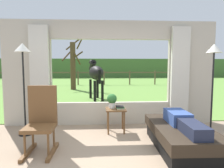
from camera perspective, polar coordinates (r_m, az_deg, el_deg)
back_wall_with_window at (r=4.86m, az=-0.31°, el=2.83°), size 5.20×0.12×2.55m
curtain_panel_left at (r=4.93m, az=-20.26°, el=1.97°), size 0.44×0.10×2.40m
curtain_panel_right at (r=5.10m, az=19.12°, el=2.10°), size 0.44×0.10×2.40m
outdoor_pasture_lawn at (r=15.81m, az=-2.35°, el=-0.05°), size 36.00×21.68×0.02m
distant_hill_ridge at (r=25.59m, az=-2.72°, el=4.61°), size 36.00×2.00×2.40m
recliner_sofa at (r=3.75m, az=19.21°, el=-14.25°), size 0.93×1.72×0.42m
reclining_person at (r=3.62m, az=19.66°, el=-9.96°), size 0.35×1.43×0.22m
rocking_chair at (r=3.57m, az=-19.87°, el=-9.79°), size 0.48×0.68×1.12m
side_table at (r=4.36m, az=1.08°, el=-8.37°), size 0.44×0.44×0.52m
potted_plant at (r=4.36m, az=-0.03°, el=-4.66°), size 0.22×0.22×0.32m
book_stack at (r=4.29m, az=2.37°, el=-6.82°), size 0.20×0.15×0.07m
floor_lamp_left at (r=4.46m, az=-24.52°, el=6.05°), size 0.32×0.32×1.92m
floor_lamp_right at (r=4.58m, az=27.48°, el=5.74°), size 0.32×0.32×1.91m
horse at (r=8.47m, az=-4.78°, el=3.17°), size 0.86×1.82×1.73m
pasture_tree at (r=12.30m, az=-11.19°, el=5.84°), size 1.45×1.34×3.45m
pasture_fence_line at (r=15.16m, az=-2.32°, el=2.51°), size 16.10×0.10×1.10m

